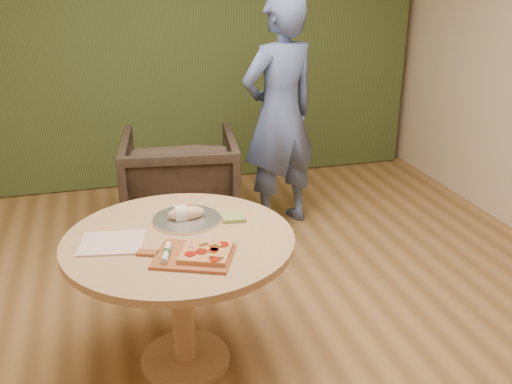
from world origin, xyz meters
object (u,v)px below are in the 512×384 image
object	(u,v)px
armchair	(180,179)
serving_tray	(187,219)
pizza_paddle	(192,256)
cutlery_roll	(166,252)
bread_roll	(185,213)
person_standing	(280,115)
flatbread_pizza	(206,252)
pedestal_table	(180,262)

from	to	relation	value
armchair	serving_tray	bearing A→B (deg)	91.01
pizza_paddle	cutlery_roll	distance (m)	0.12
bread_roll	person_standing	xyz separation A→B (m)	(0.96, 1.38, 0.12)
person_standing	flatbread_pizza	bearing A→B (deg)	44.49
pizza_paddle	person_standing	world-z (taller)	person_standing
pedestal_table	serving_tray	world-z (taller)	serving_tray
flatbread_pizza	bread_roll	xyz separation A→B (m)	(-0.03, 0.42, 0.02)
cutlery_roll	person_standing	distance (m)	2.09
pedestal_table	armchair	xyz separation A→B (m)	(0.24, 1.63, -0.17)
pizza_paddle	armchair	world-z (taller)	armchair
pizza_paddle	bread_roll	distance (m)	0.41
pizza_paddle	flatbread_pizza	distance (m)	0.07
cutlery_roll	bread_roll	bearing A→B (deg)	83.83
flatbread_pizza	cutlery_roll	world-z (taller)	flatbread_pizza
pedestal_table	bread_roll	bearing A→B (deg)	71.74
cutlery_roll	armchair	bearing A→B (deg)	94.58
pedestal_table	armchair	bearing A→B (deg)	81.76
pedestal_table	pizza_paddle	xyz separation A→B (m)	(0.03, -0.22, 0.15)
flatbread_pizza	bread_roll	bearing A→B (deg)	94.47
flatbread_pizza	serving_tray	size ratio (longest dim) A/B	0.81
bread_roll	person_standing	world-z (taller)	person_standing
flatbread_pizza	armchair	bearing A→B (deg)	85.62
bread_roll	person_standing	distance (m)	1.69
serving_tray	person_standing	bearing A→B (deg)	55.46
serving_tray	bread_roll	xyz separation A→B (m)	(-0.01, 0.00, 0.04)
serving_tray	bread_roll	distance (m)	0.04
armchair	pizza_paddle	bearing A→B (deg)	91.19
flatbread_pizza	armchair	distance (m)	1.90
person_standing	cutlery_roll	bearing A→B (deg)	39.64
pizza_paddle	serving_tray	xyz separation A→B (m)	(0.04, 0.41, -0.00)
cutlery_roll	armchair	xyz separation A→B (m)	(0.32, 1.83, -0.34)
pedestal_table	flatbread_pizza	world-z (taller)	flatbread_pizza
serving_tray	armchair	size ratio (longest dim) A/B	0.40
bread_roll	pizza_paddle	bearing A→B (deg)	-94.52
flatbread_pizza	bread_roll	world-z (taller)	bread_roll
pedestal_table	serving_tray	distance (m)	0.24
serving_tray	bread_roll	bearing A→B (deg)	180.00
serving_tray	person_standing	world-z (taller)	person_standing
flatbread_pizza	pizza_paddle	bearing A→B (deg)	165.56
cutlery_roll	serving_tray	xyz separation A→B (m)	(0.15, 0.38, -0.02)
flatbread_pizza	cutlery_roll	bearing A→B (deg)	167.25
flatbread_pizza	serving_tray	xyz separation A→B (m)	(-0.02, 0.42, -0.02)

